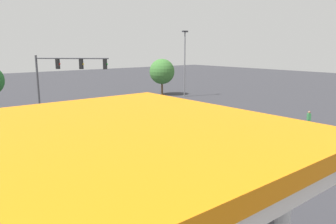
# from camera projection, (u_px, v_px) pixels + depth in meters

# --- Properties ---
(ground_plane) EXTENTS (140.38, 140.38, 0.00)m
(ground_plane) POSITION_uv_depth(u_px,v_px,m) (168.00, 127.00, 27.54)
(ground_plane) COLOR #333338
(crosswalk_markings) EXTENTS (11.42, 7.25, 0.01)m
(crosswalk_markings) POSITION_uv_depth(u_px,v_px,m) (239.00, 148.00, 21.83)
(crosswalk_markings) COLOR silver
(crosswalk_markings) RESTS_ON ground_plane
(traffic_signal_mast) EXTENTS (4.57, 4.57, 5.95)m
(traffic_signal_mast) POSITION_uv_depth(u_px,v_px,m) (62.00, 73.00, 27.56)
(traffic_signal_mast) COLOR #47474C
(traffic_signal_mast) RESTS_ON ground_plane
(car_0) EXTENTS (4.94, 2.14, 1.36)m
(car_0) POSITION_uv_depth(u_px,v_px,m) (72.00, 153.00, 18.71)
(car_0) COLOR maroon
(car_0) RESTS_ON ground_plane
(car_2) EXTENTS (4.87, 2.48, 1.42)m
(car_2) POSITION_uv_depth(u_px,v_px,m) (166.00, 111.00, 30.96)
(car_2) COLOR silver
(car_2) RESTS_ON ground_plane
(gas_station_canopy) EXTENTS (8.62, 8.62, 4.78)m
(gas_station_canopy) POSITION_uv_depth(u_px,v_px,m) (107.00, 148.00, 7.80)
(gas_station_canopy) COLOR silver
(gas_station_canopy) RESTS_ON ground_plane
(pedestrian) EXTENTS (0.41, 0.41, 1.53)m
(pedestrian) POSITION_uv_depth(u_px,v_px,m) (309.00, 119.00, 26.63)
(pedestrian) COLOR brown
(pedestrian) RESTS_ON ground_plane
(street_light_pole_a) EXTENTS (0.80, 0.36, 8.72)m
(street_light_pole_a) POSITION_uv_depth(u_px,v_px,m) (185.00, 58.00, 43.48)
(street_light_pole_a) COLOR slate
(street_light_pole_a) RESTS_ON ground_plane
(tree_corner_a) EXTENTS (3.50, 3.50, 5.02)m
(tree_corner_a) POSITION_uv_depth(u_px,v_px,m) (162.00, 72.00, 45.58)
(tree_corner_a) COLOR brown
(tree_corner_a) RESTS_ON ground_plane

